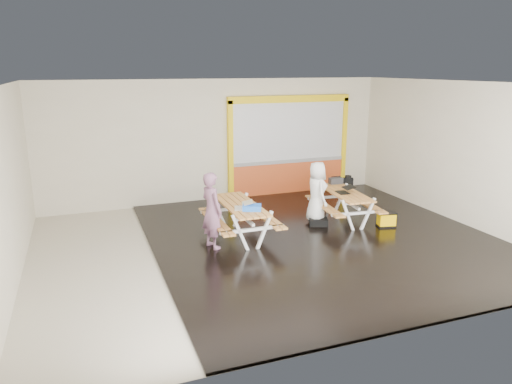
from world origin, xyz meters
name	(u,v)px	position (x,y,z in m)	size (l,w,h in m)	color
room	(271,168)	(0.00, 0.00, 1.75)	(10.02, 8.02, 3.52)	beige
deck	(321,238)	(1.25, 0.00, 0.03)	(7.50, 7.98, 0.05)	black
kiosk	(289,148)	(2.20, 3.93, 1.44)	(3.88, 0.16, 3.00)	#D04F21
picnic_table_left	(240,212)	(-0.48, 0.62, 0.64)	(1.44, 2.10, 0.84)	#BE7F3B
picnic_table_right	(344,199)	(2.36, 0.87, 0.61)	(1.52, 2.10, 0.79)	#BE7F3B
person_left	(212,210)	(-1.25, 0.23, 0.88)	(0.60, 0.40, 1.65)	#7F526B
person_right	(317,192)	(1.62, 0.97, 0.83)	(0.74, 0.48, 1.51)	white
laptop_left	(243,206)	(-0.55, 0.25, 0.89)	(0.48, 0.46, 0.17)	silver
laptop_right	(345,191)	(2.31, 0.80, 0.85)	(0.43, 0.39, 0.17)	black
blue_pouch	(252,207)	(-0.40, 0.08, 0.90)	(0.39, 0.28, 0.12)	blue
toolbox	(336,181)	(2.58, 1.71, 0.88)	(0.37, 0.20, 0.21)	black
backpack	(348,184)	(3.01, 1.81, 0.73)	(0.32, 0.27, 0.45)	black
dark_case	(318,222)	(1.58, 0.75, 0.13)	(0.44, 0.33, 0.17)	black
fluke_bag	(386,220)	(3.07, 0.08, 0.23)	(0.47, 0.36, 0.36)	black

